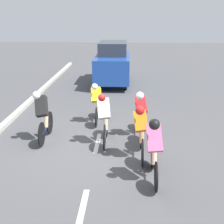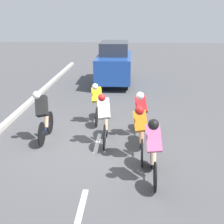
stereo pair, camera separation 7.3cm
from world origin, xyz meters
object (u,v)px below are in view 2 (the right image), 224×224
cyclist_yellow (97,102)px  cyclist_black (43,114)px  support_car (114,63)px  cyclist_orange (141,130)px  cyclist_white (105,117)px  cyclist_red (141,112)px  cyclist_pink (154,147)px

cyclist_yellow → cyclist_black: 2.14m
cyclist_yellow → support_car: size_ratio=0.39×
cyclist_black → cyclist_orange: bearing=159.8°
cyclist_white → support_car: support_car is taller
cyclist_white → cyclist_yellow: bearing=-77.6°
cyclist_red → support_car: bearing=-80.7°
cyclist_red → cyclist_pink: bearing=93.9°
cyclist_yellow → cyclist_white: size_ratio=0.94×
support_car → cyclist_black: bearing=77.6°
cyclist_yellow → support_car: support_car is taller
cyclist_black → support_car: support_car is taller
cyclist_orange → cyclist_red: size_ratio=1.03×
cyclist_orange → cyclist_white: size_ratio=1.00×
cyclist_yellow → cyclist_pink: cyclist_pink is taller
cyclist_white → cyclist_pink: bearing=121.5°
cyclist_orange → cyclist_red: 1.50m
cyclist_white → cyclist_red: 1.23m
cyclist_yellow → cyclist_white: bearing=102.4°
cyclist_white → support_car: (0.12, -7.80, 0.28)m
cyclist_orange → cyclist_yellow: bearing=-62.4°
cyclist_white → cyclist_red: cyclist_white is taller
cyclist_white → support_car: 7.80m
cyclist_orange → support_car: (1.11, -8.67, 0.29)m
cyclist_white → cyclist_pink: 2.36m
cyclist_yellow → cyclist_black: cyclist_black is taller
cyclist_orange → cyclist_black: size_ratio=1.03×
cyclist_pink → cyclist_black: (3.03, -2.17, -0.02)m
cyclist_white → cyclist_orange: bearing=138.7°
cyclist_white → cyclist_black: size_ratio=1.03×
cyclist_pink → cyclist_yellow: bearing=-66.8°
cyclist_red → cyclist_black: size_ratio=1.00×
cyclist_orange → cyclist_white: bearing=-41.3°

